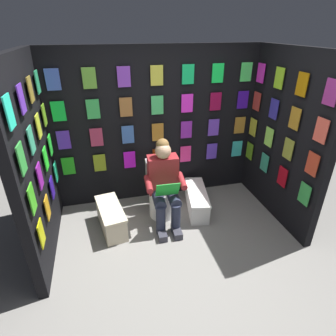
{
  "coord_description": "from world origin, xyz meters",
  "views": [
    {
      "loc": [
        0.79,
        2.16,
        2.46
      ],
      "look_at": [
        0.02,
        -0.91,
        0.85
      ],
      "focal_mm": 29.79,
      "sensor_mm": 36.0,
      "label": 1
    }
  ],
  "objects_px": {
    "person_reading": "(164,184)",
    "comic_longbox_near": "(197,200)",
    "toilet": "(162,193)",
    "comic_longbox_far": "(111,218)"
  },
  "relations": [
    {
      "from": "person_reading",
      "to": "comic_longbox_near",
      "type": "distance_m",
      "value": 0.7
    },
    {
      "from": "toilet",
      "to": "person_reading",
      "type": "bearing_deg",
      "value": 90.34
    },
    {
      "from": "person_reading",
      "to": "comic_longbox_near",
      "type": "relative_size",
      "value": 1.38
    },
    {
      "from": "toilet",
      "to": "person_reading",
      "type": "relative_size",
      "value": 0.65
    },
    {
      "from": "toilet",
      "to": "person_reading",
      "type": "height_order",
      "value": "person_reading"
    },
    {
      "from": "comic_longbox_far",
      "to": "person_reading",
      "type": "bearing_deg",
      "value": 170.56
    },
    {
      "from": "person_reading",
      "to": "comic_longbox_far",
      "type": "height_order",
      "value": "person_reading"
    },
    {
      "from": "person_reading",
      "to": "comic_longbox_near",
      "type": "bearing_deg",
      "value": -161.0
    },
    {
      "from": "person_reading",
      "to": "comic_longbox_near",
      "type": "height_order",
      "value": "person_reading"
    },
    {
      "from": "comic_longbox_near",
      "to": "comic_longbox_far",
      "type": "height_order",
      "value": "comic_longbox_far"
    }
  ]
}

